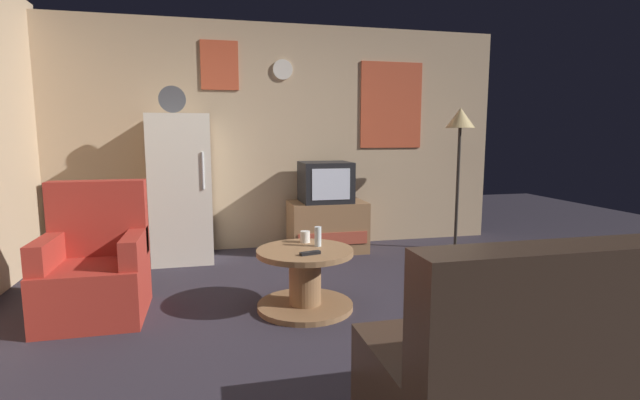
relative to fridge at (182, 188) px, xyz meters
The scene contains 12 objects.
ground_plane 2.45m from the fridge, 62.02° to the right, with size 12.00×12.00×0.00m, color #2D2833.
wall_with_art 1.28m from the fridge, 19.63° to the left, with size 5.20×0.12×2.52m.
fridge is the anchor object (origin of this frame).
tv_stand 1.61m from the fridge, ahead, with size 0.84×0.53×0.56m.
crt_tv 1.52m from the fridge, ahead, with size 0.54×0.51×0.44m.
standing_lamp 3.07m from the fridge, ahead, with size 0.32×0.32×1.59m.
coffee_table 1.98m from the fridge, 60.01° to the right, with size 0.72×0.72×0.46m.
wine_glass 1.92m from the fridge, 55.92° to the right, with size 0.05×0.05×0.15m, color silver.
mug_ceramic_white 1.77m from the fridge, 55.16° to the right, with size 0.08×0.08×0.09m, color silver.
remote_control 2.07m from the fridge, 62.13° to the right, with size 0.15×0.04×0.02m, color black.
armchair 1.57m from the fridge, 110.70° to the right, with size 0.68×0.68×0.96m.
couch 3.85m from the fridge, 62.29° to the right, with size 1.70×0.80×0.92m.
Camera 1 is at (-0.80, -2.89, 1.30)m, focal length 26.17 mm.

